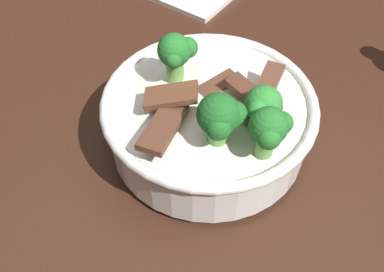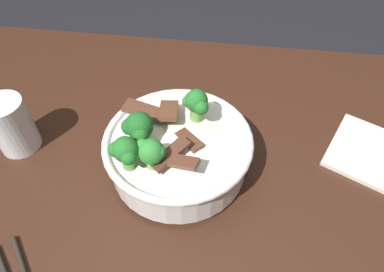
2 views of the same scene
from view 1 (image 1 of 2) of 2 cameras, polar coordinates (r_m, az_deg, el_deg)
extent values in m
cube|color=#381E14|center=(0.55, 8.09, 1.12)|extent=(1.17, 0.83, 0.04)
cube|color=#381E14|center=(1.22, -8.44, 9.02)|extent=(0.07, 0.07, 0.70)
cylinder|color=white|center=(0.50, 2.00, -0.76)|extent=(0.09, 0.09, 0.01)
cylinder|color=white|center=(0.48, 2.11, 1.80)|extent=(0.21, 0.21, 0.06)
torus|color=white|center=(0.45, 2.21, 4.29)|extent=(0.22, 0.22, 0.01)
ellipsoid|color=white|center=(0.47, 2.15, 2.80)|extent=(0.19, 0.19, 0.05)
cube|color=#563323|center=(0.46, 3.34, 6.49)|extent=(0.05, 0.05, 0.01)
cube|color=brown|center=(0.43, -2.72, 5.20)|extent=(0.03, 0.06, 0.02)
cube|color=#563323|center=(0.41, -3.67, 1.17)|extent=(0.07, 0.04, 0.01)
cube|color=#563323|center=(0.44, 8.53, 5.42)|extent=(0.08, 0.04, 0.03)
cube|color=#4C2B1E|center=(0.44, 7.74, 5.07)|extent=(0.05, 0.06, 0.02)
cylinder|color=#6BA84C|center=(0.40, 9.28, -0.98)|extent=(0.02, 0.02, 0.02)
sphere|color=#237028|center=(0.39, 9.71, 1.25)|extent=(0.03, 0.03, 0.03)
sphere|color=#237028|center=(0.38, 9.75, -0.19)|extent=(0.02, 0.02, 0.02)
sphere|color=#237028|center=(0.39, 11.33, 1.65)|extent=(0.02, 0.02, 0.02)
cylinder|color=#6BA84C|center=(0.46, -2.19, 8.27)|extent=(0.02, 0.02, 0.03)
sphere|color=#237028|center=(0.45, -2.29, 10.87)|extent=(0.03, 0.03, 0.03)
sphere|color=#237028|center=(0.44, -2.36, 9.74)|extent=(0.02, 0.02, 0.02)
sphere|color=#237028|center=(0.45, -0.60, 11.20)|extent=(0.02, 0.02, 0.02)
cylinder|color=#5B9947|center=(0.41, 3.23, 0.45)|extent=(0.02, 0.02, 0.02)
sphere|color=#1E6023|center=(0.39, 3.38, 2.77)|extent=(0.04, 0.04, 0.04)
sphere|color=#1E6023|center=(0.39, 3.38, 1.13)|extent=(0.02, 0.02, 0.02)
sphere|color=#1E6023|center=(0.40, 5.39, 2.77)|extent=(0.02, 0.02, 0.02)
cylinder|color=#7AB256|center=(0.43, 8.11, 2.21)|extent=(0.02, 0.02, 0.02)
sphere|color=#2D8433|center=(0.41, 8.42, 4.18)|extent=(0.03, 0.03, 0.03)
sphere|color=#2D8433|center=(0.40, 8.37, 3.39)|extent=(0.02, 0.02, 0.02)
sphere|color=#2D8433|center=(0.42, 9.76, 4.99)|extent=(0.02, 0.02, 0.02)
camera|label=2|loc=(0.48, 62.12, 36.35)|focal=31.41mm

